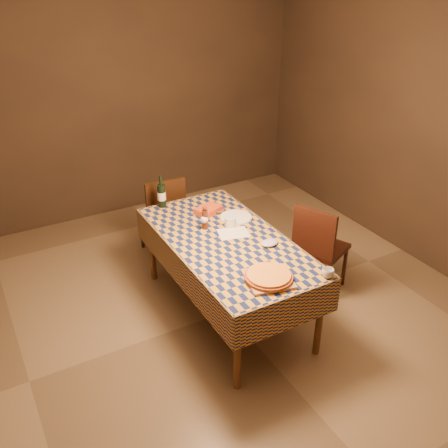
% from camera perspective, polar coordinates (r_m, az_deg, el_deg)
% --- Properties ---
extents(room, '(5.00, 5.10, 2.70)m').
position_cam_1_polar(room, '(3.98, 0.35, 5.39)').
color(room, brown).
rests_on(room, ground).
extents(dining_table, '(0.94, 1.84, 0.77)m').
position_cam_1_polar(dining_table, '(4.29, 0.33, -2.70)').
color(dining_table, brown).
rests_on(dining_table, ground).
extents(cutting_board, '(0.40, 0.40, 0.02)m').
position_cam_1_polar(cutting_board, '(3.75, 5.11, -6.30)').
color(cutting_board, '#A4734D').
rests_on(cutting_board, dining_table).
extents(pizza, '(0.38, 0.38, 0.04)m').
position_cam_1_polar(pizza, '(3.74, 5.13, -5.95)').
color(pizza, brown).
rests_on(pizza, cutting_board).
extents(pepper_mill, '(0.07, 0.07, 0.22)m').
position_cam_1_polar(pepper_mill, '(4.36, -2.19, 0.61)').
color(pepper_mill, '#481C10').
rests_on(pepper_mill, dining_table).
extents(bowl, '(0.16, 0.16, 0.04)m').
position_cam_1_polar(bowl, '(4.69, -0.64, 1.57)').
color(bowl, '#573F49').
rests_on(bowl, dining_table).
extents(wine_glass, '(0.08, 0.08, 0.14)m').
position_cam_1_polar(wine_glass, '(4.36, -2.26, 0.46)').
color(wine_glass, white).
rests_on(wine_glass, dining_table).
extents(wine_bottle, '(0.09, 0.09, 0.32)m').
position_cam_1_polar(wine_bottle, '(4.79, -7.14, 3.29)').
color(wine_bottle, black).
rests_on(wine_bottle, dining_table).
extents(deli_tub, '(0.12, 0.12, 0.09)m').
position_cam_1_polar(deli_tub, '(4.44, 0.73, 0.24)').
color(deli_tub, silver).
rests_on(deli_tub, dining_table).
extents(takeout_container, '(0.27, 0.23, 0.06)m').
position_cam_1_polar(takeout_container, '(4.68, -1.81, 1.61)').
color(takeout_container, '#BE4219').
rests_on(takeout_container, dining_table).
extents(white_plate, '(0.32, 0.32, 0.02)m').
position_cam_1_polar(white_plate, '(4.59, 1.37, 0.78)').
color(white_plate, white).
rests_on(white_plate, dining_table).
extents(tumbler, '(0.11, 0.11, 0.07)m').
position_cam_1_polar(tumbler, '(3.84, 11.79, -5.51)').
color(tumbler, silver).
rests_on(tumbler, dining_table).
extents(flour_patch, '(0.30, 0.26, 0.00)m').
position_cam_1_polar(flour_patch, '(4.35, 1.08, -1.04)').
color(flour_patch, silver).
rests_on(flour_patch, dining_table).
extents(flour_bag, '(0.17, 0.14, 0.04)m').
position_cam_1_polar(flour_bag, '(4.18, 5.19, -2.16)').
color(flour_bag, '#ABB1DB').
rests_on(flour_bag, dining_table).
extents(chair_far, '(0.45, 0.46, 0.93)m').
position_cam_1_polar(chair_far, '(5.27, -6.93, 1.32)').
color(chair_far, black).
rests_on(chair_far, ground).
extents(chair_right, '(0.56, 0.56, 0.93)m').
position_cam_1_polar(chair_right, '(4.74, 10.71, -2.36)').
color(chair_right, black).
rests_on(chair_right, ground).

